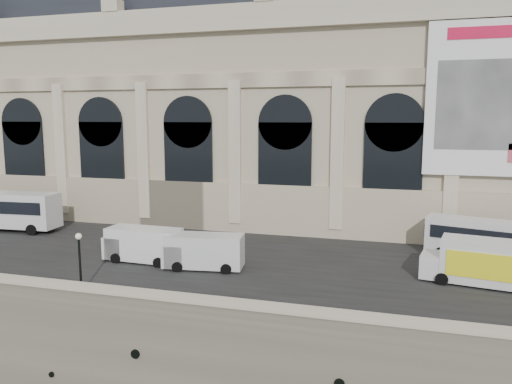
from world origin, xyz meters
TOP-DOWN VIEW (x-y plane):
  - quay at (0.00, 35.00)m, footprint 160.00×70.00m
  - street at (0.00, 14.00)m, footprint 160.00×24.00m
  - parapet at (0.00, 0.60)m, footprint 160.00×1.40m
  - museum at (-5.98, 30.86)m, footprint 69.00×18.70m
  - bus_right at (24.49, 17.64)m, footprint 11.44×5.30m
  - van_b at (-3.14, 10.01)m, footprint 6.26×2.77m
  - van_c at (2.26, 9.49)m, footprint 6.27×3.13m
  - box_truck at (22.48, 11.31)m, footprint 8.22×3.89m
  - lamp_right at (-3.19, 2.31)m, footprint 0.41×0.41m

SIDE VIEW (x-z plane):
  - quay at x=0.00m, z-range 0.00..6.00m
  - street at x=0.00m, z-range 6.00..6.06m
  - parapet at x=0.00m, z-range 6.01..7.22m
  - van_c at x=2.26m, z-range 6.03..8.70m
  - van_b at x=-3.14m, z-range 6.03..8.78m
  - box_truck at x=22.48m, z-range 6.01..9.20m
  - bus_right at x=24.49m, z-range 6.20..9.51m
  - lamp_right at x=-3.19m, z-range 5.99..10.05m
  - museum at x=-5.98m, z-range 5.17..34.27m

